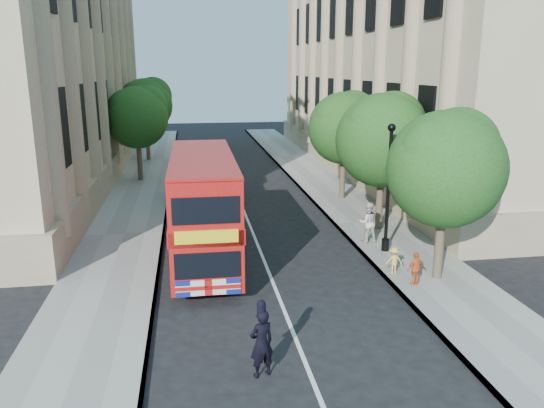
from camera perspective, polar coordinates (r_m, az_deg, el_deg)
name	(u,v)px	position (r m, az deg, el deg)	size (l,w,h in m)	color
ground	(293,333)	(15.61, 2.30, -13.68)	(120.00, 120.00, 0.00)	black
pavement_right	(370,223)	(26.02, 10.48, -2.07)	(3.50, 80.00, 0.12)	gray
pavement_left	(125,235)	(24.78, -15.54, -3.21)	(3.50, 80.00, 0.12)	gray
building_right	(418,44)	(41.01, 15.47, 16.27)	(12.00, 38.00, 18.00)	tan
building_left	(10,41)	(39.12, -26.39, 15.44)	(12.00, 38.00, 18.00)	tan
tree_right_near	(447,163)	(18.88, 18.28, 4.25)	(4.00, 4.00, 6.08)	#473828
tree_right_mid	(384,135)	(24.28, 11.91, 7.27)	(4.20, 4.20, 6.37)	#473828
tree_right_far	(345,124)	(29.94, 7.84, 8.50)	(4.00, 4.00, 6.15)	#473828
tree_left_far	(137,114)	(35.79, -14.28, 9.37)	(4.00, 4.00, 6.30)	#473828
tree_left_back	(146,102)	(43.72, -13.39, 10.62)	(4.20, 4.20, 6.65)	#473828
lamp_post	(388,194)	(21.53, 12.38, 1.11)	(0.32, 0.32, 5.16)	black
double_decker_bus	(203,204)	(20.55, -7.40, -0.04)	(2.44, 8.85, 4.07)	#A30F0B
box_van	(207,174)	(30.38, -7.03, 3.21)	(2.33, 5.37, 3.03)	black
police_constable	(262,343)	(13.29, -1.13, -14.75)	(0.64, 0.42, 1.75)	black
woman_pedestrian	(368,222)	(22.87, 10.27, -1.95)	(0.84, 0.66, 1.74)	beige
child_a	(416,269)	(18.84, 15.22, -6.73)	(0.70, 0.29, 1.19)	orange
child_b	(394,261)	(19.69, 12.97, -5.94)	(0.64, 0.37, 1.00)	gold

